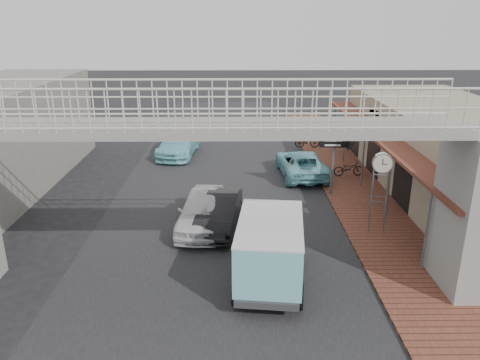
{
  "coord_description": "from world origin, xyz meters",
  "views": [
    {
      "loc": [
        0.65,
        -16.76,
        8.04
      ],
      "look_at": [
        0.86,
        1.13,
        1.8
      ],
      "focal_mm": 35.0,
      "sensor_mm": 36.0,
      "label": 1
    }
  ],
  "objects_px": {
    "motorcycle_far": "(307,140)",
    "angkot_van": "(270,242)",
    "dark_sedan": "(219,212)",
    "motorcycle_near": "(348,168)",
    "street_clock": "(382,167)",
    "white_hatchback": "(202,210)",
    "angkot_far": "(179,143)",
    "arrow_sign": "(353,138)",
    "angkot_curb": "(301,164)"
  },
  "relations": [
    {
      "from": "dark_sedan",
      "to": "arrow_sign",
      "type": "xyz_separation_m",
      "value": [
        6.03,
        3.46,
        2.16
      ]
    },
    {
      "from": "white_hatchback",
      "to": "motorcycle_near",
      "type": "relative_size",
      "value": 2.77
    },
    {
      "from": "angkot_curb",
      "to": "motorcycle_far",
      "type": "xyz_separation_m",
      "value": [
        1.1,
        5.3,
        -0.09
      ]
    },
    {
      "from": "angkot_curb",
      "to": "motorcycle_far",
      "type": "relative_size",
      "value": 3.03
    },
    {
      "from": "dark_sedan",
      "to": "arrow_sign",
      "type": "relative_size",
      "value": 1.23
    },
    {
      "from": "white_hatchback",
      "to": "street_clock",
      "type": "relative_size",
      "value": 1.4
    },
    {
      "from": "motorcycle_near",
      "to": "arrow_sign",
      "type": "xyz_separation_m",
      "value": [
        -0.61,
        -2.72,
        2.33
      ]
    },
    {
      "from": "motorcycle_near",
      "to": "arrow_sign",
      "type": "relative_size",
      "value": 0.47
    },
    {
      "from": "white_hatchback",
      "to": "angkot_van",
      "type": "relative_size",
      "value": 0.95
    },
    {
      "from": "street_clock",
      "to": "white_hatchback",
      "type": "bearing_deg",
      "value": -169.84
    },
    {
      "from": "angkot_van",
      "to": "dark_sedan",
      "type": "bearing_deg",
      "value": 120.07
    },
    {
      "from": "angkot_van",
      "to": "motorcycle_near",
      "type": "height_order",
      "value": "angkot_van"
    },
    {
      "from": "angkot_curb",
      "to": "angkot_van",
      "type": "height_order",
      "value": "angkot_van"
    },
    {
      "from": "dark_sedan",
      "to": "arrow_sign",
      "type": "height_order",
      "value": "arrow_sign"
    },
    {
      "from": "motorcycle_far",
      "to": "arrow_sign",
      "type": "xyz_separation_m",
      "value": [
        0.73,
        -8.4,
        2.27
      ]
    },
    {
      "from": "white_hatchback",
      "to": "angkot_curb",
      "type": "distance_m",
      "value": 8.12
    },
    {
      "from": "angkot_curb",
      "to": "street_clock",
      "type": "xyz_separation_m",
      "value": [
        2.01,
        -7.02,
        2.04
      ]
    },
    {
      "from": "motorcycle_near",
      "to": "street_clock",
      "type": "xyz_separation_m",
      "value": [
        -0.44,
        -6.64,
        2.19
      ]
    },
    {
      "from": "white_hatchback",
      "to": "street_clock",
      "type": "bearing_deg",
      "value": 0.62
    },
    {
      "from": "white_hatchback",
      "to": "arrow_sign",
      "type": "height_order",
      "value": "arrow_sign"
    },
    {
      "from": "dark_sedan",
      "to": "white_hatchback",
      "type": "bearing_deg",
      "value": -176.45
    },
    {
      "from": "angkot_van",
      "to": "street_clock",
      "type": "distance_m",
      "value": 5.85
    },
    {
      "from": "angkot_curb",
      "to": "angkot_van",
      "type": "distance_m",
      "value": 10.87
    },
    {
      "from": "white_hatchback",
      "to": "street_clock",
      "type": "distance_m",
      "value": 7.16
    },
    {
      "from": "motorcycle_far",
      "to": "angkot_far",
      "type": "bearing_deg",
      "value": 99.39
    },
    {
      "from": "angkot_curb",
      "to": "arrow_sign",
      "type": "relative_size",
      "value": 1.42
    },
    {
      "from": "dark_sedan",
      "to": "angkot_curb",
      "type": "bearing_deg",
      "value": 64.49
    },
    {
      "from": "dark_sedan",
      "to": "motorcycle_near",
      "type": "distance_m",
      "value": 9.07
    },
    {
      "from": "white_hatchback",
      "to": "motorcycle_far",
      "type": "relative_size",
      "value": 2.77
    },
    {
      "from": "white_hatchback",
      "to": "dark_sedan",
      "type": "distance_m",
      "value": 0.66
    },
    {
      "from": "white_hatchback",
      "to": "angkot_far",
      "type": "bearing_deg",
      "value": 106.23
    },
    {
      "from": "motorcycle_far",
      "to": "white_hatchback",
      "type": "bearing_deg",
      "value": 154.61
    },
    {
      "from": "angkot_curb",
      "to": "angkot_far",
      "type": "height_order",
      "value": "angkot_far"
    },
    {
      "from": "white_hatchback",
      "to": "motorcycle_far",
      "type": "bearing_deg",
      "value": 68.09
    },
    {
      "from": "street_clock",
      "to": "arrow_sign",
      "type": "height_order",
      "value": "arrow_sign"
    },
    {
      "from": "white_hatchback",
      "to": "angkot_far",
      "type": "xyz_separation_m",
      "value": [
        -2.15,
        10.67,
        -0.02
      ]
    },
    {
      "from": "motorcycle_near",
      "to": "angkot_van",
      "type": "bearing_deg",
      "value": 149.25
    },
    {
      "from": "dark_sedan",
      "to": "angkot_far",
      "type": "relative_size",
      "value": 0.83
    },
    {
      "from": "motorcycle_near",
      "to": "motorcycle_far",
      "type": "relative_size",
      "value": 1.0
    },
    {
      "from": "angkot_van",
      "to": "arrow_sign",
      "type": "height_order",
      "value": "arrow_sign"
    },
    {
      "from": "arrow_sign",
      "to": "motorcycle_near",
      "type": "bearing_deg",
      "value": 80.03
    },
    {
      "from": "angkot_curb",
      "to": "motorcycle_near",
      "type": "height_order",
      "value": "angkot_curb"
    },
    {
      "from": "motorcycle_near",
      "to": "street_clock",
      "type": "distance_m",
      "value": 7.01
    },
    {
      "from": "dark_sedan",
      "to": "arrow_sign",
      "type": "distance_m",
      "value": 7.28
    },
    {
      "from": "white_hatchback",
      "to": "motorcycle_near",
      "type": "xyz_separation_m",
      "value": [
        7.3,
        6.13,
        -0.23
      ]
    },
    {
      "from": "dark_sedan",
      "to": "angkot_van",
      "type": "height_order",
      "value": "angkot_van"
    },
    {
      "from": "angkot_van",
      "to": "motorcycle_near",
      "type": "relative_size",
      "value": 2.91
    },
    {
      "from": "motorcycle_far",
      "to": "angkot_van",
      "type": "bearing_deg",
      "value": 168.76
    },
    {
      "from": "motorcycle_far",
      "to": "motorcycle_near",
      "type": "bearing_deg",
      "value": -165.35
    },
    {
      "from": "angkot_far",
      "to": "arrow_sign",
      "type": "relative_size",
      "value": 1.48
    }
  ]
}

